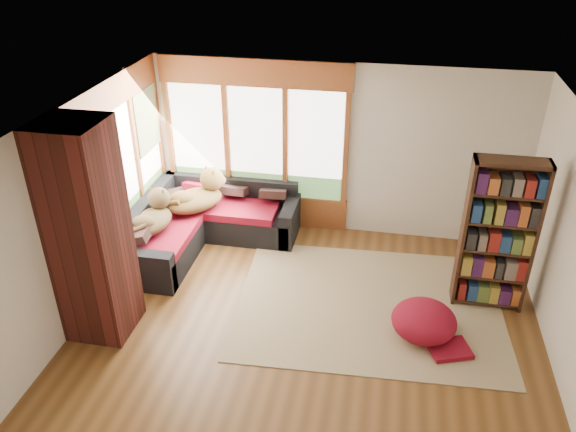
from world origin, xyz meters
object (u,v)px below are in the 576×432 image
at_px(area_rug, 369,304).
at_px(pouf, 424,320).
at_px(dog_brindle, 152,212).
at_px(brick_chimney, 89,234).
at_px(sectional_sofa, 196,224).
at_px(dog_tan, 198,191).
at_px(bookshelf, 498,236).

xyz_separation_m(area_rug, pouf, (0.66, -0.44, 0.21)).
distance_m(area_rug, dog_brindle, 3.18).
distance_m(pouf, dog_brindle, 3.86).
height_order(brick_chimney, sectional_sofa, brick_chimney).
distance_m(area_rug, pouf, 0.82).
relative_size(area_rug, dog_brindle, 3.82).
height_order(pouf, dog_tan, dog_tan).
height_order(sectional_sofa, area_rug, sectional_sofa).
height_order(area_rug, dog_brindle, dog_brindle).
bearing_deg(sectional_sofa, brick_chimney, -105.34).
distance_m(area_rug, bookshelf, 1.78).
relative_size(area_rug, pouf, 4.35).
xyz_separation_m(brick_chimney, pouf, (3.75, 0.56, -1.08)).
relative_size(brick_chimney, bookshelf, 1.31).
height_order(brick_chimney, dog_brindle, brick_chimney).
height_order(bookshelf, pouf, bookshelf).
distance_m(brick_chimney, area_rug, 3.50).
distance_m(bookshelf, dog_brindle, 4.51).
relative_size(brick_chimney, sectional_sofa, 1.18).
xyz_separation_m(brick_chimney, dog_brindle, (0.04, 1.49, -0.54)).
relative_size(bookshelf, dog_brindle, 2.28).
height_order(pouf, dog_brindle, dog_brindle).
height_order(sectional_sofa, pouf, sectional_sofa).
relative_size(sectional_sofa, bookshelf, 1.11).
xyz_separation_m(pouf, dog_tan, (-3.27, 1.61, 0.57)).
height_order(bookshelf, dog_tan, bookshelf).
bearing_deg(brick_chimney, dog_brindle, 88.38).
xyz_separation_m(sectional_sofa, bookshelf, (4.09, -0.72, 0.69)).
bearing_deg(pouf, brick_chimney, -171.56).
height_order(brick_chimney, bookshelf, brick_chimney).
bearing_deg(pouf, dog_brindle, 165.80).
distance_m(sectional_sofa, pouf, 3.62).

